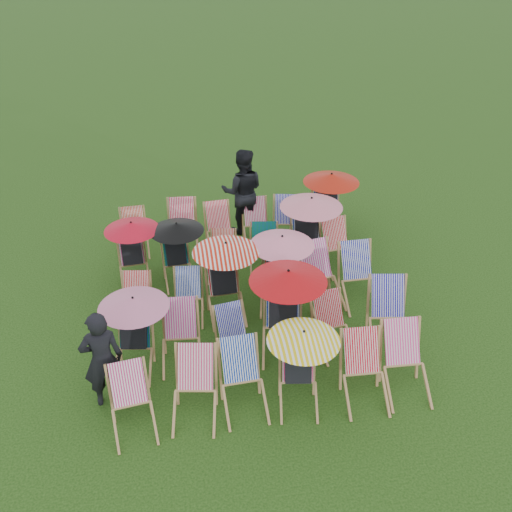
{
  "coord_description": "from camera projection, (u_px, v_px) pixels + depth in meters",
  "views": [
    {
      "loc": [
        -1.2,
        -7.96,
        6.27
      ],
      "look_at": [
        0.15,
        0.4,
        0.9
      ],
      "focal_mm": 40.0,
      "sensor_mm": 36.0,
      "label": 1
    }
  ],
  "objects": [
    {
      "name": "deckchair_5",
      "position": [
        406.0,
        364.0,
        8.29
      ],
      "size": [
        0.69,
        0.94,
        1.0
      ],
      "rotation": [
        0.0,
        0.0,
        -0.04
      ],
      "color": "#AA804F",
      "rests_on": "ground"
    },
    {
      "name": "deckchair_25",
      "position": [
        182.0,
        228.0,
        11.7
      ],
      "size": [
        0.72,
        0.95,
        0.98
      ],
      "rotation": [
        0.0,
        0.0,
        -0.08
      ],
      "color": "#AA804F",
      "rests_on": "ground"
    },
    {
      "name": "deckchair_2",
      "position": [
        243.0,
        381.0,
        8.02
      ],
      "size": [
        0.69,
        0.92,
        0.96
      ],
      "rotation": [
        0.0,
        0.0,
        0.06
      ],
      "color": "#AA804F",
      "rests_on": "ground"
    },
    {
      "name": "deckchair_23",
      "position": [
        339.0,
        247.0,
        11.11
      ],
      "size": [
        0.72,
        0.92,
        0.92
      ],
      "rotation": [
        0.0,
        0.0,
        0.14
      ],
      "color": "#AA804F",
      "rests_on": "ground"
    },
    {
      "name": "deckchair_7",
      "position": [
        181.0,
        337.0,
        8.83
      ],
      "size": [
        0.68,
        0.91,
        0.94
      ],
      "rotation": [
        0.0,
        0.0,
        -0.07
      ],
      "color": "#AA804F",
      "rests_on": "ground"
    },
    {
      "name": "deckchair_19",
      "position": [
        177.0,
        252.0,
        10.64
      ],
      "size": [
        1.0,
        1.06,
        1.19
      ],
      "rotation": [
        0.0,
        0.0,
        0.09
      ],
      "color": "#AA804F",
      "rests_on": "ground"
    },
    {
      "name": "deckchair_3",
      "position": [
        300.0,
        368.0,
        8.02
      ],
      "size": [
        1.03,
        1.09,
        1.22
      ],
      "rotation": [
        0.0,
        0.0,
        -0.14
      ],
      "color": "#AA804F",
      "rests_on": "ground"
    },
    {
      "name": "deckchair_11",
      "position": [
        390.0,
        316.0,
        9.22
      ],
      "size": [
        0.81,
        1.03,
        1.02
      ],
      "rotation": [
        0.0,
        0.0,
        -0.16
      ],
      "color": "#AA804F",
      "rests_on": "ground"
    },
    {
      "name": "deckchair_26",
      "position": [
        220.0,
        228.0,
        11.79
      ],
      "size": [
        0.65,
        0.86,
        0.89
      ],
      "rotation": [
        0.0,
        0.0,
        0.08
      ],
      "color": "#AA804F",
      "rests_on": "ground"
    },
    {
      "name": "deckchair_15",
      "position": [
        279.0,
        270.0,
        9.99
      ],
      "size": [
        1.13,
        1.2,
        1.34
      ],
      "rotation": [
        0.0,
        0.0,
        -0.21
      ],
      "color": "#AA804F",
      "rests_on": "ground"
    },
    {
      "name": "deckchair_14",
      "position": [
        225.0,
        279.0,
        9.75
      ],
      "size": [
        1.14,
        1.21,
        1.36
      ],
      "rotation": [
        0.0,
        0.0,
        0.07
      ],
      "color": "#AA804F",
      "rests_on": "ground"
    },
    {
      "name": "deckchair_24",
      "position": [
        134.0,
        233.0,
        11.65
      ],
      "size": [
        0.61,
        0.81,
        0.85
      ],
      "rotation": [
        0.0,
        0.0,
        0.06
      ],
      "color": "#AA804F",
      "rests_on": "ground"
    },
    {
      "name": "deckchair_0",
      "position": [
        132.0,
        405.0,
        7.7
      ],
      "size": [
        0.7,
        0.89,
        0.89
      ],
      "rotation": [
        0.0,
        0.0,
        0.14
      ],
      "color": "#AA804F",
      "rests_on": "ground"
    },
    {
      "name": "deckchair_18",
      "position": [
        133.0,
        252.0,
        10.64
      ],
      "size": [
        1.02,
        1.08,
        1.21
      ],
      "rotation": [
        0.0,
        0.0,
        0.09
      ],
      "color": "#AA804F",
      "rests_on": "ground"
    },
    {
      "name": "deckchair_13",
      "position": [
        188.0,
        297.0,
        9.81
      ],
      "size": [
        0.62,
        0.81,
        0.82
      ],
      "rotation": [
        0.0,
        0.0,
        -0.11
      ],
      "color": "#AA804F",
      "rests_on": "ground"
    },
    {
      "name": "deckchair_9",
      "position": [
        284.0,
        311.0,
        8.93
      ],
      "size": [
        1.21,
        1.3,
        1.44
      ],
      "rotation": [
        0.0,
        0.0,
        -0.19
      ],
      "color": "#AA804F",
      "rests_on": "ground"
    },
    {
      "name": "deckchair_4",
      "position": [
        365.0,
        373.0,
        8.16
      ],
      "size": [
        0.68,
        0.92,
        0.97
      ],
      "rotation": [
        0.0,
        0.0,
        -0.04
      ],
      "color": "#AA804F",
      "rests_on": "ground"
    },
    {
      "name": "deckchair_27",
      "position": [
        256.0,
        224.0,
        11.95
      ],
      "size": [
        0.6,
        0.82,
        0.88
      ],
      "rotation": [
        0.0,
        0.0,
        -0.01
      ],
      "color": "#AA804F",
      "rests_on": "ground"
    },
    {
      "name": "deckchair_6",
      "position": [
        133.0,
        333.0,
        8.61
      ],
      "size": [
        1.06,
        1.13,
        1.26
      ],
      "rotation": [
        0.0,
        0.0,
        -0.15
      ],
      "color": "#AA804F",
      "rests_on": "ground"
    },
    {
      "name": "deckchair_28",
      "position": [
        286.0,
        222.0,
        11.98
      ],
      "size": [
        0.75,
        0.93,
        0.91
      ],
      "rotation": [
        0.0,
        0.0,
        -0.19
      ],
      "color": "#AA804F",
      "rests_on": "ground"
    },
    {
      "name": "deckchair_17",
      "position": [
        360.0,
        277.0,
        10.16
      ],
      "size": [
        0.69,
        0.95,
        1.01
      ],
      "rotation": [
        0.0,
        0.0,
        0.02
      ],
      "color": "#AA804F",
      "rests_on": "ground"
    },
    {
      "name": "person_left",
      "position": [
        102.0,
        359.0,
        7.93
      ],
      "size": [
        0.64,
        0.47,
        1.61
      ],
      "primitive_type": "imported",
      "rotation": [
        0.0,
        0.0,
        3.3
      ],
      "color": "black",
      "rests_on": "ground"
    },
    {
      "name": "deckchair_1",
      "position": [
        194.0,
        390.0,
        7.89
      ],
      "size": [
        0.77,
        0.97,
        0.96
      ],
      "rotation": [
        0.0,
        0.0,
        -0.17
      ],
      "color": "#AA804F",
      "rests_on": "ground"
    },
    {
      "name": "deckchair_22",
      "position": [
        308.0,
        232.0,
        11.03
      ],
      "size": [
        1.2,
        1.28,
        1.43
      ],
      "rotation": [
        0.0,
        0.0,
        -0.15
      ],
      "color": "#AA804F",
      "rests_on": "ground"
    },
    {
      "name": "deckchair_16",
      "position": [
        321.0,
        277.0,
        10.16
      ],
      "size": [
        0.86,
        1.06,
        1.03
      ],
      "rotation": [
        0.0,
        0.0,
        0.2
      ],
      "color": "#AA804F",
      "rests_on": "ground"
    },
    {
      "name": "deckchair_20",
      "position": [
        222.0,
        256.0,
        10.92
      ],
      "size": [
        0.68,
        0.85,
        0.83
      ],
      "rotation": [
        0.0,
        0.0,
        -0.19
      ],
      "color": "#AA804F",
      "rests_on": "ground"
    },
    {
      "name": "deckchair_21",
      "position": [
        264.0,
        252.0,
        10.99
      ],
      "size": [
        0.7,
        0.9,
        0.9
      ],
      "rotation": [
        0.0,
        0.0,
        -0.13
      ],
      "color": "#AA804F",
      "rests_on": "ground"
    },
    {
      "name": "deckchair_8",
      "position": [
        235.0,
        337.0,
        8.94
      ],
      "size": [
        0.67,
        0.83,
        0.82
      ],
      "rotation": [
        0.0,
        0.0,
        0.18
      ],
      "color": "#AA804F",
      "rests_on": "ground"
    },
    {
      "name": "deckchair_10",
      "position": [
        334.0,
        326.0,
        9.11
      ],
      "size": [
        0.71,
        0.89,
        0.88
      ],
      "rotation": [
        0.0,
        0.0,
        0.17
      ],
      "color": "#AA804F",
      "rests_on": "ground"
    },
    {
      "name": "deckchair_12",
      "position": [
        135.0,
        302.0,
        9.69
      ],
      "size": [
        0.64,
        0.82,
        0.82
      ],
      "rotation": [
        0.0,
        0.0,
        -0.13
      ],
      "color": "#AA804F",
      "rests_on": "ground"
    },
    {
      "name": "deckchair_29",
      "position": [
        328.0,
        205.0,
        12.05
      ],
      "size": [
        1.17,
        1.24,
        1.39
      ],
      "rotation": [
        0.0,
        0.0,
        -0.1
      ],
      "color": "#AA804F",
      "rests_on": "ground"
    },
    {
      "name": "ground",
      "position": [
        251.0,
        311.0,
        10.15
      ],
      "size": [
        100.0,
        100.0,
        0.0
      ],
      "primitive_type": "plane",
      "color": "black",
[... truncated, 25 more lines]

